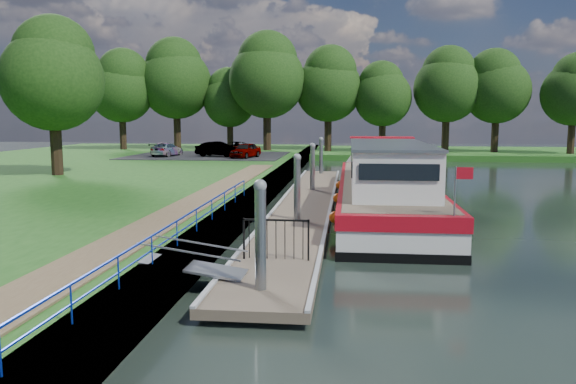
# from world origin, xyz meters

# --- Properties ---
(ground) EXTENTS (160.00, 160.00, 0.00)m
(ground) POSITION_xyz_m (0.00, 0.00, 0.00)
(ground) COLOR black
(ground) RESTS_ON ground
(bank_edge) EXTENTS (1.10, 90.00, 0.78)m
(bank_edge) POSITION_xyz_m (-2.55, 15.00, 0.39)
(bank_edge) COLOR #473D2D
(bank_edge) RESTS_ON ground
(far_bank) EXTENTS (60.00, 18.00, 0.60)m
(far_bank) POSITION_xyz_m (12.00, 52.00, 0.30)
(far_bank) COLOR #1E5017
(far_bank) RESTS_ON ground
(footpath) EXTENTS (1.60, 40.00, 0.05)m
(footpath) POSITION_xyz_m (-4.40, 8.00, 0.80)
(footpath) COLOR brown
(footpath) RESTS_ON riverbank
(carpark) EXTENTS (14.00, 12.00, 0.06)m
(carpark) POSITION_xyz_m (-11.00, 38.00, 0.81)
(carpark) COLOR black
(carpark) RESTS_ON riverbank
(blue_fence) EXTENTS (0.04, 18.04, 0.72)m
(blue_fence) POSITION_xyz_m (-2.75, 3.00, 1.31)
(blue_fence) COLOR #0C2DBF
(blue_fence) RESTS_ON riverbank
(pontoon) EXTENTS (2.50, 30.00, 0.56)m
(pontoon) POSITION_xyz_m (0.00, 13.00, 0.18)
(pontoon) COLOR brown
(pontoon) RESTS_ON ground
(mooring_piles) EXTENTS (0.30, 27.30, 3.55)m
(mooring_piles) POSITION_xyz_m (0.00, 13.00, 1.28)
(mooring_piles) COLOR gray
(mooring_piles) RESTS_ON ground
(gangway) EXTENTS (2.58, 1.00, 0.92)m
(gangway) POSITION_xyz_m (-1.85, 0.50, 0.63)
(gangway) COLOR #A5A8AD
(gangway) RESTS_ON ground
(gate_panel) EXTENTS (1.85, 0.05, 1.15)m
(gate_panel) POSITION_xyz_m (-0.00, 2.20, 1.15)
(gate_panel) COLOR black
(gate_panel) RESTS_ON ground
(barge) EXTENTS (4.36, 21.15, 4.78)m
(barge) POSITION_xyz_m (3.60, 14.09, 1.09)
(barge) COLOR black
(barge) RESTS_ON ground
(horizon_trees) EXTENTS (54.38, 10.03, 12.87)m
(horizon_trees) POSITION_xyz_m (-1.61, 48.68, 7.95)
(horizon_trees) COLOR #332316
(horizon_trees) RESTS_ON ground
(bank_tree_a) EXTENTS (6.12, 6.12, 9.72)m
(bank_tree_a) POSITION_xyz_m (-15.99, 20.08, 7.02)
(bank_tree_a) COLOR #332316
(bank_tree_a) RESTS_ON riverbank
(car_a) EXTENTS (2.49, 4.05, 1.29)m
(car_a) POSITION_xyz_m (-7.00, 35.14, 1.48)
(car_a) COLOR #999999
(car_a) RESTS_ON carpark
(car_b) EXTENTS (4.23, 2.34, 1.32)m
(car_b) POSITION_xyz_m (-9.65, 36.12, 1.49)
(car_b) COLOR #999999
(car_b) RESTS_ON carpark
(car_c) EXTENTS (2.24, 4.31, 1.20)m
(car_c) POSITION_xyz_m (-14.49, 36.46, 1.43)
(car_c) COLOR #999999
(car_c) RESTS_ON carpark
(car_d) EXTENTS (3.30, 4.63, 1.17)m
(car_d) POSITION_xyz_m (-8.90, 39.54, 1.42)
(car_d) COLOR #999999
(car_d) RESTS_ON carpark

